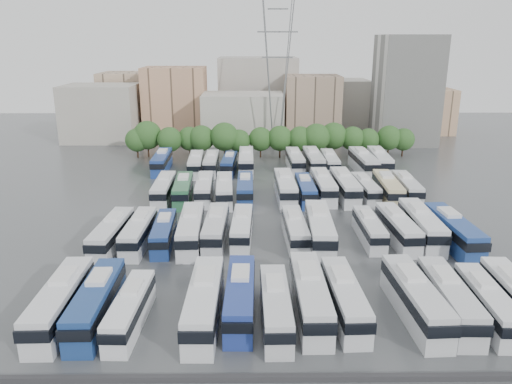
{
  "coord_description": "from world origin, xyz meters",
  "views": [
    {
      "loc": [
        -3.74,
        -65.4,
        25.35
      ],
      "look_at": [
        -3.15,
        6.53,
        3.0
      ],
      "focal_mm": 35.0,
      "sensor_mm": 36.0,
      "label": 1
    }
  ],
  "objects_px": {
    "bus_r2_s7": "(285,187)",
    "bus_r2_s13": "(407,187)",
    "bus_r3_s8": "(295,161)",
    "bus_r3_s3": "(211,163)",
    "bus_r2_s10": "(345,186)",
    "bus_r2_s5": "(245,189)",
    "bus_r2_s3": "(204,188)",
    "bus_r0_s2": "(130,309)",
    "bus_r3_s9": "(314,161)",
    "electricity_pylon": "(277,68)",
    "bus_r1_s3": "(191,229)",
    "bus_r1_s11": "(398,227)",
    "bus_r3_s12": "(363,162)",
    "bus_r1_s13": "(453,231)",
    "bus_r2_s2": "(183,189)",
    "bus_r1_s0": "(112,233)",
    "bus_r2_s12": "(388,188)",
    "bus_r0_s6": "(276,306)",
    "bus_r2_s1": "(164,189)",
    "bus_r0_s12": "(487,303)",
    "bus_r3_s2": "(196,164)",
    "bus_r2_s8": "(305,190)",
    "bus_r1_s2": "(164,232)",
    "bus_r1_s7": "(295,230)",
    "bus_r2_s9": "(323,186)",
    "bus_r1_s12": "(421,225)",
    "bus_r2_s11": "(365,189)",
    "bus_r0_s0": "(60,301)",
    "bus_r1_s10": "(369,228)",
    "bus_r2_s4": "(224,190)",
    "bus_r1_s1": "(139,232)",
    "bus_r1_s5": "(242,228)",
    "bus_r0_s1": "(96,302)",
    "bus_r0_s8": "(344,298)",
    "bus_r1_s8": "(320,228)",
    "bus_r0_s7": "(310,295)",
    "bus_r0_s5": "(240,296)",
    "bus_r3_s13": "(379,161)",
    "bus_r3_s5": "(246,161)",
    "bus_r0_s11": "(449,299)",
    "bus_r3_s4": "(229,164)"
  },
  "relations": [
    {
      "from": "bus_r1_s0",
      "to": "bus_r3_s9",
      "type": "height_order",
      "value": "bus_r3_s9"
    },
    {
      "from": "bus_r2_s10",
      "to": "bus_r2_s11",
      "type": "xyz_separation_m",
      "value": [
        3.27,
        -0.51,
        -0.3
      ]
    },
    {
      "from": "bus_r0_s12",
      "to": "bus_r3_s2",
      "type": "bearing_deg",
      "value": 123.76
    },
    {
      "from": "bus_r0_s12",
      "to": "bus_r1_s12",
      "type": "bearing_deg",
      "value": 91.61
    },
    {
      "from": "bus_r2_s7",
      "to": "bus_r1_s8",
      "type": "bearing_deg",
      "value": -81.79
    },
    {
      "from": "bus_r0_s5",
      "to": "bus_r0_s6",
      "type": "bearing_deg",
      "value": -26.45
    },
    {
      "from": "bus_r3_s5",
      "to": "bus_r1_s7",
      "type": "bearing_deg",
      "value": -79.82
    },
    {
      "from": "bus_r0_s6",
      "to": "bus_r2_s8",
      "type": "distance_m",
      "value": 37.31
    },
    {
      "from": "bus_r1_s3",
      "to": "bus_r1_s12",
      "type": "distance_m",
      "value": 29.91
    },
    {
      "from": "bus_r2_s4",
      "to": "bus_r2_s13",
      "type": "distance_m",
      "value": 29.89
    },
    {
      "from": "bus_r3_s5",
      "to": "bus_r3_s8",
      "type": "relative_size",
      "value": 1.06
    },
    {
      "from": "bus_r2_s10",
      "to": "bus_r2_s1",
      "type": "bearing_deg",
      "value": 179.97
    },
    {
      "from": "electricity_pylon",
      "to": "bus_r1_s1",
      "type": "bearing_deg",
      "value": -109.6
    },
    {
      "from": "bus_r1_s3",
      "to": "bus_r1_s13",
      "type": "distance_m",
      "value": 33.23
    },
    {
      "from": "bus_r1_s2",
      "to": "bus_r1_s7",
      "type": "xyz_separation_m",
      "value": [
        16.77,
        0.49,
        0.09
      ]
    },
    {
      "from": "bus_r1_s13",
      "to": "bus_r2_s2",
      "type": "relative_size",
      "value": 1.1
    },
    {
      "from": "bus_r2_s10",
      "to": "bus_r2_s5",
      "type": "bearing_deg",
      "value": -179.28
    },
    {
      "from": "bus_r2_s10",
      "to": "bus_r3_s4",
      "type": "bearing_deg",
      "value": 138.37
    },
    {
      "from": "bus_r2_s7",
      "to": "bus_r2_s13",
      "type": "bearing_deg",
      "value": -0.27
    },
    {
      "from": "bus_r2_s5",
      "to": "bus_r3_s9",
      "type": "xyz_separation_m",
      "value": [
        13.28,
        18.1,
        0.23
      ]
    },
    {
      "from": "bus_r0_s6",
      "to": "bus_r2_s1",
      "type": "xyz_separation_m",
      "value": [
        -16.47,
        37.01,
        0.05
      ]
    },
    {
      "from": "bus_r2_s9",
      "to": "bus_r3_s2",
      "type": "relative_size",
      "value": 1.06
    },
    {
      "from": "bus_r0_s5",
      "to": "bus_r3_s4",
      "type": "bearing_deg",
      "value": 94.54
    },
    {
      "from": "bus_r1_s11",
      "to": "bus_r3_s9",
      "type": "bearing_deg",
      "value": 97.76
    },
    {
      "from": "bus_r0_s5",
      "to": "bus_r2_s13",
      "type": "xyz_separation_m",
      "value": [
        26.57,
        35.88,
        -0.07
      ]
    },
    {
      "from": "bus_r0_s8",
      "to": "bus_r1_s11",
      "type": "bearing_deg",
      "value": 58.71
    },
    {
      "from": "bus_r1_s2",
      "to": "bus_r3_s2",
      "type": "height_order",
      "value": "bus_r3_s2"
    },
    {
      "from": "electricity_pylon",
      "to": "bus_r3_s8",
      "type": "distance_m",
      "value": 25.37
    },
    {
      "from": "bus_r2_s11",
      "to": "bus_r0_s0",
      "type": "bearing_deg",
      "value": -137.6
    },
    {
      "from": "bus_r1_s11",
      "to": "bus_r3_s12",
      "type": "xyz_separation_m",
      "value": [
        2.9,
        34.37,
        0.25
      ]
    },
    {
      "from": "bus_r0_s1",
      "to": "bus_r2_s4",
      "type": "xyz_separation_m",
      "value": [
        10.01,
        35.8,
        -0.09
      ]
    },
    {
      "from": "bus_r0_s5",
      "to": "bus_r3_s13",
      "type": "relative_size",
      "value": 0.92
    },
    {
      "from": "electricity_pylon",
      "to": "bus_r2_s13",
      "type": "bearing_deg",
      "value": -62.23
    },
    {
      "from": "bus_r2_s3",
      "to": "bus_r0_s2",
      "type": "bearing_deg",
      "value": -96.99
    },
    {
      "from": "bus_r1_s3",
      "to": "bus_r1_s11",
      "type": "relative_size",
      "value": 1.06
    },
    {
      "from": "bus_r1_s10",
      "to": "bus_r2_s5",
      "type": "xyz_separation_m",
      "value": [
        -16.3,
        17.47,
        0.14
      ]
    },
    {
      "from": "bus_r2_s1",
      "to": "electricity_pylon",
      "type": "bearing_deg",
      "value": 61.11
    },
    {
      "from": "bus_r0_s1",
      "to": "bus_r1_s0",
      "type": "xyz_separation_m",
      "value": [
        -3.16,
        17.06,
        -0.08
      ]
    },
    {
      "from": "bus_r0_s2",
      "to": "bus_r3_s3",
      "type": "bearing_deg",
      "value": 88.75
    },
    {
      "from": "bus_r1_s5",
      "to": "bus_r2_s3",
      "type": "xyz_separation_m",
      "value": [
        -6.46,
        17.44,
        0.06
      ]
    },
    {
      "from": "bus_r1_s10",
      "to": "bus_r0_s11",
      "type": "bearing_deg",
      "value": -80.34
    },
    {
      "from": "bus_r2_s13",
      "to": "bus_r2_s10",
      "type": "bearing_deg",
      "value": -179.4
    },
    {
      "from": "bus_r1_s1",
      "to": "bus_r1_s5",
      "type": "height_order",
      "value": "bus_r1_s1"
    },
    {
      "from": "bus_r0_s2",
      "to": "bus_r1_s10",
      "type": "distance_m",
      "value": 33.0
    },
    {
      "from": "bus_r2_s12",
      "to": "bus_r3_s12",
      "type": "distance_m",
      "value": 17.25
    },
    {
      "from": "electricity_pylon",
      "to": "bus_r2_s10",
      "type": "xyz_separation_m",
      "value": [
        9.52,
        -37.09,
        -16.63
      ]
    },
    {
      "from": "electricity_pylon",
      "to": "bus_r3_s9",
      "type": "height_order",
      "value": "electricity_pylon"
    },
    {
      "from": "bus_r2_s10",
      "to": "bus_r3_s2",
      "type": "height_order",
      "value": "bus_r2_s10"
    },
    {
      "from": "bus_r3_s8",
      "to": "bus_r3_s3",
      "type": "bearing_deg",
      "value": -177.55
    },
    {
      "from": "bus_r0_s7",
      "to": "bus_r1_s12",
      "type": "height_order",
      "value": "bus_r1_s12"
    }
  ]
}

